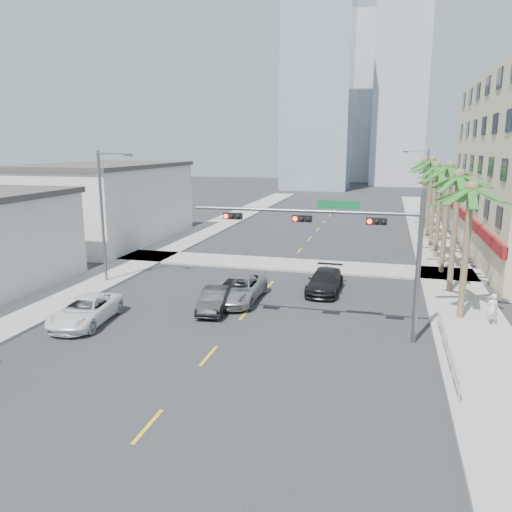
# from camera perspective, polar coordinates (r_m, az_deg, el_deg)

# --- Properties ---
(ground) EXTENTS (260.00, 260.00, 0.00)m
(ground) POSITION_cam_1_polar(r_m,az_deg,el_deg) (19.75, -9.55, -15.72)
(ground) COLOR #262628
(ground) RESTS_ON ground
(sidewalk_right) EXTENTS (4.00, 120.00, 0.15)m
(sidewalk_right) POSITION_cam_1_polar(r_m,az_deg,el_deg) (37.23, 21.34, -2.70)
(sidewalk_right) COLOR gray
(sidewalk_right) RESTS_ON ground
(sidewalk_left) EXTENTS (4.00, 120.00, 0.15)m
(sidewalk_left) POSITION_cam_1_polar(r_m,az_deg,el_deg) (41.73, -13.41, -0.60)
(sidewalk_left) COLOR gray
(sidewalk_left) RESTS_ON ground
(sidewalk_cross) EXTENTS (80.00, 4.00, 0.15)m
(sidewalk_cross) POSITION_cam_1_polar(r_m,az_deg,el_deg) (39.59, 3.53, -0.98)
(sidewalk_cross) COLOR gray
(sidewalk_cross) RESTS_ON ground
(building_left_far) EXTENTS (11.00, 18.00, 7.20)m
(building_left_far) POSITION_cam_1_polar(r_m,az_deg,el_deg) (51.70, -16.83, 5.65)
(building_left_far) COLOR beige
(building_left_far) RESTS_ON ground
(tower_far_left) EXTENTS (14.00, 14.00, 48.00)m
(tower_far_left) POSITION_cam_1_polar(r_m,az_deg,el_deg) (112.81, 7.17, 19.90)
(tower_far_left) COLOR #99B2C6
(tower_far_left) RESTS_ON ground
(tower_far_right) EXTENTS (12.00, 12.00, 60.00)m
(tower_far_right) POSITION_cam_1_polar(r_m,az_deg,el_deg) (127.49, 16.39, 21.37)
(tower_far_right) COLOR #ADADB2
(tower_far_right) RESTS_ON ground
(tower_far_center) EXTENTS (16.00, 16.00, 42.00)m
(tower_far_center) POSITION_cam_1_polar(r_m,az_deg,el_deg) (141.65, 10.94, 17.02)
(tower_far_center) COLOR #ADADB2
(tower_far_center) RESTS_ON ground
(traffic_signal_mast) EXTENTS (11.12, 0.54, 7.20)m
(traffic_signal_mast) POSITION_cam_1_polar(r_m,az_deg,el_deg) (24.16, 10.65, 2.22)
(traffic_signal_mast) COLOR slate
(traffic_signal_mast) RESTS_ON ground
(palm_tree_0) EXTENTS (4.80, 4.80, 7.80)m
(palm_tree_0) POSITION_cam_1_polar(r_m,az_deg,el_deg) (28.18, 23.41, 7.00)
(palm_tree_0) COLOR brown
(palm_tree_0) RESTS_ON ground
(palm_tree_1) EXTENTS (4.80, 4.80, 8.16)m
(palm_tree_1) POSITION_cam_1_polar(r_m,az_deg,el_deg) (33.30, 22.18, 8.40)
(palm_tree_1) COLOR brown
(palm_tree_1) RESTS_ON ground
(palm_tree_2) EXTENTS (4.80, 4.80, 8.52)m
(palm_tree_2) POSITION_cam_1_polar(r_m,az_deg,el_deg) (38.44, 21.27, 9.42)
(palm_tree_2) COLOR brown
(palm_tree_2) RESTS_ON ground
(palm_tree_3) EXTENTS (4.80, 4.80, 7.80)m
(palm_tree_3) POSITION_cam_1_polar(r_m,az_deg,el_deg) (43.64, 20.47, 8.83)
(palm_tree_3) COLOR brown
(palm_tree_3) RESTS_ON ground
(palm_tree_4) EXTENTS (4.80, 4.80, 8.16)m
(palm_tree_4) POSITION_cam_1_polar(r_m,az_deg,el_deg) (48.80, 19.93, 9.59)
(palm_tree_4) COLOR brown
(palm_tree_4) RESTS_ON ground
(palm_tree_5) EXTENTS (4.80, 4.80, 8.52)m
(palm_tree_5) POSITION_cam_1_polar(r_m,az_deg,el_deg) (53.97, 19.49, 10.20)
(palm_tree_5) COLOR brown
(palm_tree_5) RESTS_ON ground
(palm_tree_6) EXTENTS (4.80, 4.80, 7.80)m
(palm_tree_6) POSITION_cam_1_polar(r_m,az_deg,el_deg) (59.17, 19.06, 9.69)
(palm_tree_6) COLOR brown
(palm_tree_6) RESTS_ON ground
(palm_tree_7) EXTENTS (4.80, 4.80, 8.16)m
(palm_tree_7) POSITION_cam_1_polar(r_m,az_deg,el_deg) (64.35, 18.76, 10.20)
(palm_tree_7) COLOR brown
(palm_tree_7) RESTS_ON ground
(streetlight_left) EXTENTS (2.55, 0.25, 9.00)m
(streetlight_left) POSITION_cam_1_polar(r_m,az_deg,el_deg) (35.26, -16.93, 5.07)
(streetlight_left) COLOR slate
(streetlight_left) RESTS_ON ground
(streetlight_right) EXTENTS (2.55, 0.25, 9.00)m
(streetlight_right) POSITION_cam_1_polar(r_m,az_deg,el_deg) (54.07, 18.64, 7.36)
(streetlight_right) COLOR slate
(streetlight_right) RESTS_ON ground
(guardrail) EXTENTS (0.08, 8.08, 1.00)m
(guardrail) POSITION_cam_1_polar(r_m,az_deg,el_deg) (23.60, 21.00, -9.78)
(guardrail) COLOR silver
(guardrail) RESTS_ON ground
(car_parked_far) EXTENTS (2.85, 5.34, 1.43)m
(car_parked_far) POSITION_cam_1_polar(r_m,az_deg,el_deg) (28.17, -18.93, -5.92)
(car_parked_far) COLOR white
(car_parked_far) RESTS_ON ground
(car_lane_left) EXTENTS (1.84, 4.13, 1.32)m
(car_lane_left) POSITION_cam_1_polar(r_m,az_deg,el_deg) (28.72, -4.72, -5.02)
(car_lane_left) COLOR black
(car_lane_left) RESTS_ON ground
(car_lane_center) EXTENTS (2.54, 5.52, 1.53)m
(car_lane_center) POSITION_cam_1_polar(r_m,az_deg,el_deg) (30.42, -2.03, -3.77)
(car_lane_center) COLOR #B0AFB4
(car_lane_center) RESTS_ON ground
(car_lane_right) EXTENTS (2.12, 4.97, 1.43)m
(car_lane_right) POSITION_cam_1_polar(r_m,az_deg,el_deg) (32.60, 7.87, -2.86)
(car_lane_right) COLOR black
(car_lane_right) RESTS_ON ground
(pedestrian) EXTENTS (0.69, 0.55, 1.67)m
(pedestrian) POSITION_cam_1_polar(r_m,az_deg,el_deg) (28.78, 25.39, -5.51)
(pedestrian) COLOR white
(pedestrian) RESTS_ON sidewalk_right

